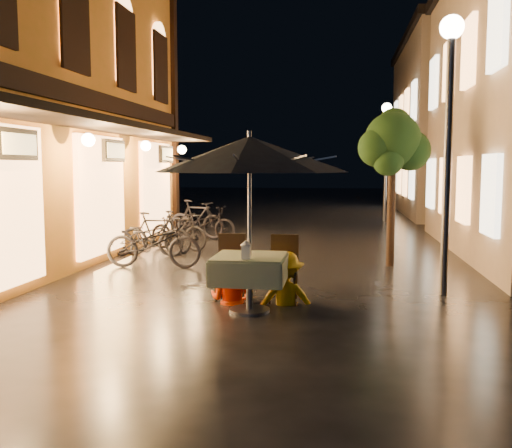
% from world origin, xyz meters
% --- Properties ---
extents(ground, '(90.00, 90.00, 0.00)m').
position_xyz_m(ground, '(0.00, 0.00, 0.00)').
color(ground, black).
rests_on(ground, ground).
extents(east_building_far, '(7.30, 10.30, 7.30)m').
position_xyz_m(east_building_far, '(7.49, 18.00, 3.66)').
color(east_building_far, '#BCA490').
rests_on(east_building_far, ground).
extents(street_tree, '(1.43, 1.20, 3.15)m').
position_xyz_m(street_tree, '(2.41, 4.51, 2.42)').
color(street_tree, black).
rests_on(street_tree, ground).
extents(streetlamp_near, '(0.36, 0.36, 4.23)m').
position_xyz_m(streetlamp_near, '(3.00, 2.00, 2.92)').
color(streetlamp_near, '#59595E').
rests_on(streetlamp_near, ground).
extents(streetlamp_far, '(0.36, 0.36, 4.23)m').
position_xyz_m(streetlamp_far, '(3.00, 14.00, 2.92)').
color(streetlamp_far, '#59595E').
rests_on(streetlamp_far, ground).
extents(cafe_table, '(0.99, 0.99, 0.78)m').
position_xyz_m(cafe_table, '(0.18, 0.53, 0.59)').
color(cafe_table, '#59595E').
rests_on(cafe_table, ground).
extents(patio_umbrella, '(2.65, 2.65, 2.46)m').
position_xyz_m(patio_umbrella, '(0.18, 0.53, 2.15)').
color(patio_umbrella, '#59595E').
rests_on(patio_umbrella, ground).
extents(cafe_chair_left, '(0.42, 0.42, 0.97)m').
position_xyz_m(cafe_chair_left, '(-0.22, 1.27, 0.54)').
color(cafe_chair_left, black).
rests_on(cafe_chair_left, ground).
extents(cafe_chair_right, '(0.42, 0.42, 0.97)m').
position_xyz_m(cafe_chair_right, '(0.58, 1.27, 0.54)').
color(cafe_chair_right, black).
rests_on(cafe_chair_right, ground).
extents(table_lantern, '(0.16, 0.16, 0.25)m').
position_xyz_m(table_lantern, '(0.18, 0.23, 0.92)').
color(table_lantern, white).
rests_on(table_lantern, cafe_table).
extents(person_orange, '(0.84, 0.74, 1.48)m').
position_xyz_m(person_orange, '(-0.17, 1.06, 0.74)').
color(person_orange, '#EC3600').
rests_on(person_orange, ground).
extents(person_yellow, '(1.05, 0.75, 1.48)m').
position_xyz_m(person_yellow, '(0.62, 1.07, 0.74)').
color(person_yellow, '#E7A700').
rests_on(person_yellow, ground).
extents(bicycle_0, '(1.91, 0.74, 0.99)m').
position_xyz_m(bicycle_0, '(-2.22, 3.60, 0.50)').
color(bicycle_0, black).
rests_on(bicycle_0, ground).
extents(bicycle_1, '(1.64, 0.52, 0.97)m').
position_xyz_m(bicycle_1, '(-2.67, 5.10, 0.49)').
color(bicycle_1, black).
rests_on(bicycle_1, ground).
extents(bicycle_2, '(1.73, 0.67, 0.89)m').
position_xyz_m(bicycle_2, '(-2.85, 4.98, 0.45)').
color(bicycle_2, black).
rests_on(bicycle_2, ground).
extents(bicycle_3, '(1.62, 0.88, 0.94)m').
position_xyz_m(bicycle_3, '(-2.40, 5.99, 0.47)').
color(bicycle_3, black).
rests_on(bicycle_3, ground).
extents(bicycle_4, '(1.82, 0.93, 0.91)m').
position_xyz_m(bicycle_4, '(-2.23, 8.03, 0.46)').
color(bicycle_4, black).
rests_on(bicycle_4, ground).
extents(bicycle_5, '(1.83, 1.08, 1.06)m').
position_xyz_m(bicycle_5, '(-2.52, 8.21, 0.53)').
color(bicycle_5, black).
rests_on(bicycle_5, ground).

